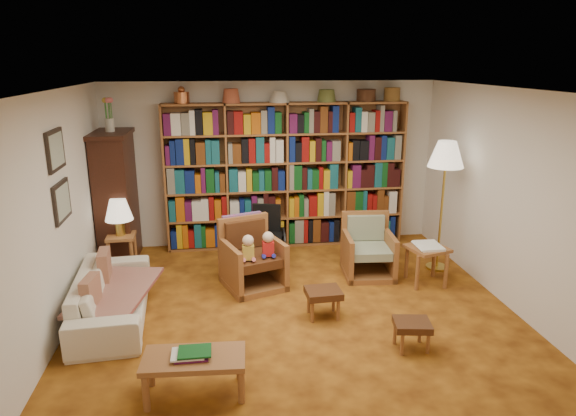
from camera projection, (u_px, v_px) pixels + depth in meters
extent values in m
plane|color=#BB6F1C|center=(296.00, 314.00, 5.86)|extent=(5.00, 5.00, 0.00)
plane|color=silver|center=(297.00, 90.00, 5.16)|extent=(5.00, 5.00, 0.00)
plane|color=white|center=(272.00, 164.00, 7.89)|extent=(5.00, 0.00, 5.00)
plane|color=white|center=(358.00, 323.00, 3.13)|extent=(5.00, 0.00, 5.00)
plane|color=white|center=(53.00, 219.00, 5.19)|extent=(0.00, 5.00, 5.00)
plane|color=white|center=(513.00, 201.00, 5.83)|extent=(0.00, 5.00, 5.00)
cube|color=#98582F|center=(286.00, 176.00, 7.80)|extent=(3.60, 0.30, 2.20)
cube|color=#36150E|center=(117.00, 200.00, 7.22)|extent=(0.45, 0.90, 1.80)
cube|color=#36150E|center=(111.00, 134.00, 6.96)|extent=(0.50, 0.95, 0.06)
cylinder|color=beige|center=(110.00, 125.00, 6.93)|extent=(0.12, 0.12, 0.18)
cube|color=black|center=(55.00, 150.00, 5.29)|extent=(0.03, 0.52, 0.42)
cube|color=gray|center=(57.00, 150.00, 5.29)|extent=(0.01, 0.44, 0.34)
cube|color=black|center=(62.00, 201.00, 5.45)|extent=(0.03, 0.52, 0.42)
cube|color=gray|center=(63.00, 201.00, 5.45)|extent=(0.01, 0.44, 0.34)
imported|color=beige|center=(112.00, 295.00, 5.72)|extent=(1.89, 0.84, 0.54)
cube|color=#C3AB8E|center=(116.00, 292.00, 5.72)|extent=(0.93, 1.42, 0.04)
cube|color=maroon|center=(105.00, 269.00, 5.99)|extent=(0.15, 0.38, 0.37)
cube|color=maroon|center=(91.00, 295.00, 5.32)|extent=(0.15, 0.36, 0.35)
cube|color=#98582F|center=(121.00, 236.00, 6.87)|extent=(0.37, 0.37, 0.04)
cylinder|color=#98582F|center=(110.00, 260.00, 6.79)|extent=(0.05, 0.05, 0.50)
cylinder|color=#98582F|center=(132.00, 259.00, 6.83)|extent=(0.05, 0.05, 0.50)
cylinder|color=#98582F|center=(114.00, 252.00, 7.07)|extent=(0.05, 0.05, 0.50)
cylinder|color=#98582F|center=(135.00, 251.00, 7.10)|extent=(0.05, 0.05, 0.50)
cylinder|color=gold|center=(120.00, 228.00, 6.84)|extent=(0.12, 0.12, 0.20)
cone|color=white|center=(118.00, 210.00, 6.77)|extent=(0.37, 0.37, 0.29)
cube|color=#98582F|center=(254.00, 283.00, 6.57)|extent=(0.88, 0.90, 0.08)
cube|color=#98582F|center=(229.00, 265.00, 6.46)|extent=(0.30, 0.70, 0.61)
cube|color=#98582F|center=(277.00, 263.00, 6.54)|extent=(0.30, 0.70, 0.61)
cube|color=#98582F|center=(251.00, 246.00, 6.77)|extent=(0.67, 0.30, 0.86)
cube|color=#4E2414|center=(253.00, 259.00, 6.45)|extent=(0.70, 0.74, 0.11)
cube|color=#4E2414|center=(251.00, 233.00, 6.65)|extent=(0.54, 0.27, 0.36)
cube|color=#BE326C|center=(251.00, 227.00, 6.73)|extent=(0.52, 0.23, 0.38)
cube|color=#98582F|center=(368.00, 272.00, 6.92)|extent=(0.70, 0.72, 0.07)
cube|color=#98582F|center=(347.00, 256.00, 6.82)|extent=(0.11, 0.68, 0.58)
cube|color=#98582F|center=(390.00, 254.00, 6.89)|extent=(0.11, 0.68, 0.58)
cube|color=#98582F|center=(363.00, 239.00, 7.11)|extent=(0.65, 0.12, 0.81)
cube|color=gray|center=(369.00, 251.00, 6.81)|extent=(0.54, 0.60, 0.11)
cube|color=gray|center=(364.00, 228.00, 7.00)|extent=(0.51, 0.13, 0.34)
cube|color=black|center=(268.00, 237.00, 7.20)|extent=(0.49, 0.49, 0.05)
cube|color=black|center=(267.00, 218.00, 7.33)|extent=(0.40, 0.14, 0.40)
cylinder|color=black|center=(252.00, 246.00, 7.30)|extent=(0.03, 0.50, 0.50)
cylinder|color=black|center=(283.00, 244.00, 7.36)|extent=(0.03, 0.50, 0.50)
cylinder|color=black|center=(259.00, 266.00, 7.03)|extent=(0.03, 0.14, 0.14)
cylinder|color=black|center=(282.00, 265.00, 7.07)|extent=(0.03, 0.14, 0.14)
cylinder|color=gold|center=(437.00, 267.00, 7.16)|extent=(0.30, 0.30, 0.03)
cylinder|color=gold|center=(441.00, 217.00, 6.95)|extent=(0.03, 0.03, 1.50)
cone|color=white|center=(446.00, 154.00, 6.71)|extent=(0.47, 0.47, 0.34)
cube|color=#98582F|center=(427.00, 248.00, 6.55)|extent=(0.56, 0.56, 0.04)
cylinder|color=#98582F|center=(417.00, 273.00, 6.42)|extent=(0.05, 0.05, 0.46)
cylinder|color=#98582F|center=(446.00, 271.00, 6.47)|extent=(0.05, 0.05, 0.46)
cylinder|color=#98582F|center=(407.00, 262.00, 6.78)|extent=(0.05, 0.05, 0.46)
cylinder|color=#98582F|center=(434.00, 260.00, 6.83)|extent=(0.05, 0.05, 0.46)
cube|color=white|center=(428.00, 246.00, 6.54)|extent=(0.40, 0.45, 0.03)
cube|color=#4E2414|center=(323.00, 293.00, 5.73)|extent=(0.40, 0.35, 0.08)
cylinder|color=#98582F|center=(312.00, 312.00, 5.64)|extent=(0.04, 0.04, 0.25)
cylinder|color=#98582F|center=(338.00, 310.00, 5.68)|extent=(0.04, 0.04, 0.25)
cylinder|color=#98582F|center=(309.00, 302.00, 5.87)|extent=(0.04, 0.04, 0.25)
cylinder|color=#98582F|center=(334.00, 301.00, 5.90)|extent=(0.04, 0.04, 0.25)
cube|color=#4E2414|center=(412.00, 325.00, 5.09)|extent=(0.40, 0.35, 0.07)
cylinder|color=#98582F|center=(402.00, 345.00, 5.01)|extent=(0.04, 0.04, 0.23)
cylinder|color=#98582F|center=(428.00, 343.00, 5.05)|extent=(0.04, 0.04, 0.23)
cylinder|color=#98582F|center=(395.00, 334.00, 5.22)|extent=(0.04, 0.04, 0.23)
cylinder|color=#98582F|center=(420.00, 332.00, 5.25)|extent=(0.04, 0.04, 0.23)
cube|color=#98582F|center=(194.00, 359.00, 4.37)|extent=(0.90, 0.49, 0.05)
cylinder|color=#98582F|center=(146.00, 394.00, 4.21)|extent=(0.06, 0.06, 0.32)
cylinder|color=#98582F|center=(241.00, 386.00, 4.31)|extent=(0.06, 0.06, 0.32)
cylinder|color=#98582F|center=(151.00, 370.00, 4.54)|extent=(0.06, 0.06, 0.32)
cylinder|color=#98582F|center=(239.00, 363.00, 4.64)|extent=(0.06, 0.06, 0.32)
cube|color=brown|center=(194.00, 353.00, 4.36)|extent=(0.29, 0.24, 0.05)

